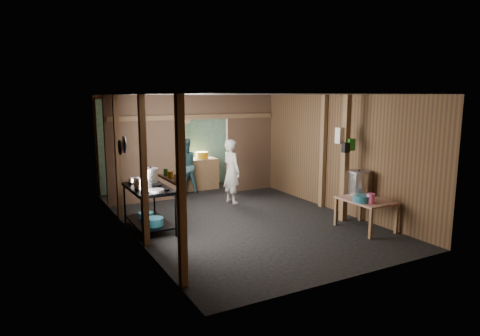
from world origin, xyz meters
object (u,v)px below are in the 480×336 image
pink_bucket (371,198)px  cook (232,171)px  stock_pot (359,183)px  gas_range (149,208)px  yellow_tub (202,155)px  prep_table (365,214)px  stove_pot_large (151,176)px

pink_bucket → cook: size_ratio=0.12×
stock_pot → pink_bucket: (-0.30, -0.63, -0.14)m
stock_pot → cook: size_ratio=0.33×
gas_range → cook: cook is taller
stock_pot → yellow_tub: stock_pot is taller
prep_table → yellow_tub: size_ratio=2.97×
prep_table → stove_pot_large: bearing=146.2°
prep_table → stove_pot_large: 4.32m
stove_pot_large → cook: cook is taller
gas_range → stock_pot: 4.21m
yellow_tub → cook: size_ratio=0.22×
cook → gas_range: bearing=107.1°
yellow_tub → prep_table: bearing=-74.8°
prep_table → pink_bucket: size_ratio=5.50×
gas_range → pink_bucket: gas_range is taller
stove_pot_large → stock_pot: (3.70, -1.99, -0.15)m
stock_pot → yellow_tub: 4.77m
prep_table → yellow_tub: (-1.34, 4.90, 0.65)m
gas_range → pink_bucket: size_ratio=7.84×
stove_pot_large → cook: 2.33m
cook → stove_pot_large: bearing=100.5°
prep_table → yellow_tub: bearing=105.2°
stock_pot → pink_bucket: stock_pot is taller
prep_table → cook: cook is taller
yellow_tub → cook: (-0.00, -1.82, -0.17)m
gas_range → stove_pot_large: (0.17, 0.37, 0.56)m
gas_range → prep_table: gas_range is taller
gas_range → cook: size_ratio=0.93×
gas_range → cook: (2.37, 1.09, 0.35)m
stock_pot → pink_bucket: size_ratio=2.78×
stock_pot → prep_table: bearing=-112.8°
gas_range → pink_bucket: (3.57, -2.25, 0.26)m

